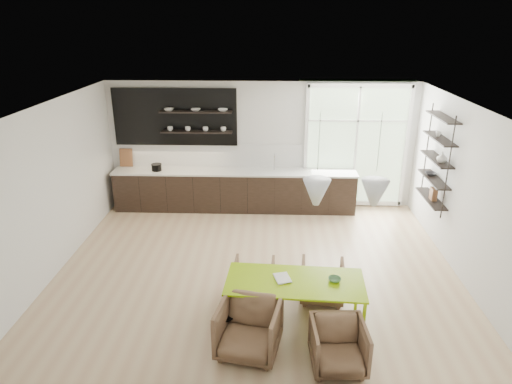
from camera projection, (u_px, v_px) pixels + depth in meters
The scene contains 11 objects.
room at pixel (289, 171), 8.69m from camera, with size 7.02×6.01×2.91m.
kitchen_run at pixel (231, 184), 10.53m from camera, with size 5.54×0.69×2.75m.
right_shelving at pixel (437, 162), 8.60m from camera, with size 0.26×1.22×1.90m.
dining_table at pixel (295, 284), 6.47m from camera, with size 2.01×1.00×0.71m.
armchair_back_left at pixel (254, 279), 7.29m from camera, with size 0.63×0.65×0.59m, color brown.
armchair_back_right at pixel (322, 281), 7.20m from camera, with size 0.66×0.68×0.62m, color brown.
armchair_front_left at pixel (249, 328), 6.01m from camera, with size 0.79×0.81×0.74m, color brown.
armchair_front_right at pixel (338, 346), 5.76m from camera, with size 0.68×0.70×0.64m, color brown.
wire_stool at pixel (224, 323), 6.29m from camera, with size 0.31×0.31×0.39m.
table_book at pixel (275, 279), 6.47m from camera, with size 0.21×0.28×0.03m, color white.
table_bowl at pixel (335, 280), 6.43m from camera, with size 0.18×0.18×0.06m, color #4B7B4E.
Camera 1 is at (0.25, -7.17, 4.20)m, focal length 32.00 mm.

